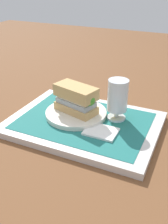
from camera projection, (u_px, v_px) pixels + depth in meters
ground_plane at (84, 126)px, 0.80m from camera, size 3.00×3.00×0.00m
tray at (84, 124)px, 0.79m from camera, size 0.44×0.32×0.02m
placemat at (84, 121)px, 0.79m from camera, size 0.38×0.27×0.00m
plate at (76, 113)px, 0.81m from camera, size 0.19×0.19×0.01m
sandwich at (77, 99)px, 0.79m from camera, size 0.14×0.10×0.08m
beer_glass at (118, 97)px, 0.76m from camera, size 0.06×0.06×0.12m
napkin_folded at (101, 132)px, 0.73m from camera, size 0.09×0.07×0.01m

